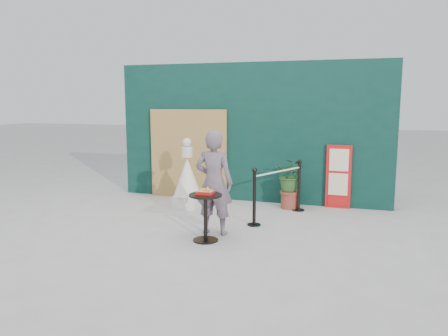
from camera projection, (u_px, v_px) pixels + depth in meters
ground at (201, 242)px, 6.80m from camera, size 60.00×60.00×0.00m
back_wall at (251, 133)px, 9.54m from camera, size 6.00×0.30×3.00m
bamboo_fence at (188, 154)px, 9.83m from camera, size 1.80×0.08×2.00m
woman at (214, 183)px, 7.12m from camera, size 0.64×0.43×1.72m
menu_board at (338, 177)px, 8.91m from camera, size 0.50×0.07×1.30m
statue at (187, 180)px, 8.94m from camera, size 0.56×0.56×1.44m
cafe_table at (205, 210)px, 6.81m from camera, size 0.52×0.52×0.75m
food_basket at (206, 192)px, 6.76m from camera, size 0.26×0.19×0.11m
planter at (290, 179)px, 8.89m from camera, size 0.61×0.53×1.03m
stanchion_barrier at (278, 192)px, 8.19m from camera, size 0.84×1.54×1.03m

